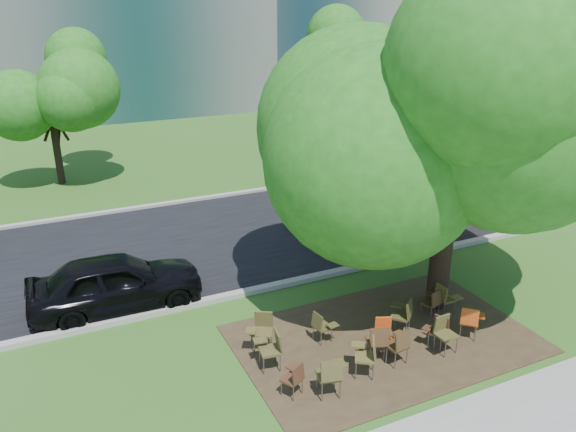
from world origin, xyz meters
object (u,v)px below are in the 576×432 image
chair_2 (368,353)px  chair_14 (399,343)px  black_car (116,282)px  main_tree (456,111)px  chair_13 (433,301)px  chair_0 (294,376)px  chair_9 (262,327)px  chair_5 (444,331)px  chair_4 (379,339)px  chair_10 (322,325)px  chair_12 (445,297)px  chair_6 (438,329)px  chair_8 (272,346)px  chair_3 (383,331)px  chair_11 (404,312)px  school_bus (458,167)px  chair_7 (470,319)px  chair_1 (331,373)px

chair_2 → chair_14: (0.85, 0.04, -0.01)m
chair_2 → black_car: 6.88m
main_tree → chair_13: bearing=-138.4°
chair_0 → chair_9: bearing=59.7°
main_tree → chair_5: 5.14m
chair_4 → chair_10: 1.45m
chair_13 → chair_12: bearing=-15.8°
chair_13 → chair_6: bearing=-137.8°
main_tree → chair_5: bearing=-125.1°
chair_8 → chair_14: 2.83m
chair_0 → chair_10: bearing=17.2°
chair_3 → chair_11: size_ratio=0.88×
chair_14 → chair_12: bearing=20.6°
chair_12 → chair_2: bearing=-69.0°
school_bus → chair_7: 9.46m
chair_12 → chair_5: bearing=-41.6°
chair_0 → chair_9: 1.85m
chair_4 → chair_9: (-2.18, 1.59, -0.01)m
main_tree → chair_1: bearing=-155.0°
chair_5 → chair_13: 1.49m
chair_3 → black_car: bearing=-19.7°
school_bus → black_car: size_ratio=2.66×
chair_11 → chair_13: (1.10, 0.26, -0.08)m
chair_9 → chair_13: size_ratio=1.13×
chair_7 → school_bus: bearing=94.8°
main_tree → chair_6: (-1.21, -1.53, -4.74)m
school_bus → chair_5: (-6.79, -7.49, -1.10)m
chair_3 → main_tree: bearing=-134.0°
chair_6 → chair_13: chair_13 is taller
chair_4 → black_car: (-4.90, 4.97, 0.17)m
chair_11 → chair_0: bearing=155.3°
chair_4 → chair_8: bearing=-179.1°
school_bus → chair_7: (-5.87, -7.34, -1.12)m
chair_5 → chair_10: 2.82m
main_tree → chair_1: (-4.38, -2.05, -4.62)m
chair_14 → chair_13: bearing=25.3°
chair_7 → chair_0: bearing=-135.4°
chair_5 → chair_6: bearing=-100.3°
chair_6 → chair_14: bearing=72.6°
chair_4 → chair_13: size_ratio=1.15×
chair_2 → chair_14: bearing=-55.3°
black_car → chair_1: bearing=-147.7°
chair_6 → chair_11: 0.91m
chair_1 → chair_10: chair_1 is taller
black_car → chair_4: bearing=-133.9°
school_bus → chair_2: size_ratio=12.68×
chair_5 → chair_12: 1.71m
chair_10 → black_car: (-4.10, 3.77, 0.26)m
chair_9 → chair_10: 1.43m
chair_6 → chair_13: size_ratio=0.95×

